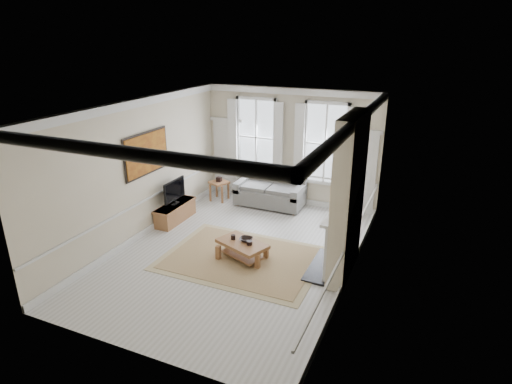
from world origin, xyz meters
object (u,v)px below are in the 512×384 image
at_px(tv_stand, 175,212).
at_px(sofa, 271,193).
at_px(side_table, 219,185).
at_px(coffee_table, 242,245).

bearing_deg(tv_stand, sofa, 47.35).
bearing_deg(tv_stand, side_table, 79.25).
bearing_deg(coffee_table, sofa, 121.90).
distance_m(side_table, coffee_table, 3.76).
distance_m(coffee_table, tv_stand, 2.82).
xyz_separation_m(coffee_table, tv_stand, (-2.56, 1.18, -0.09)).
relative_size(side_table, coffee_table, 0.50).
xyz_separation_m(sofa, side_table, (-1.59, -0.24, 0.11)).
height_order(side_table, tv_stand, side_table).
xyz_separation_m(side_table, coffee_table, (2.21, -3.04, -0.14)).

